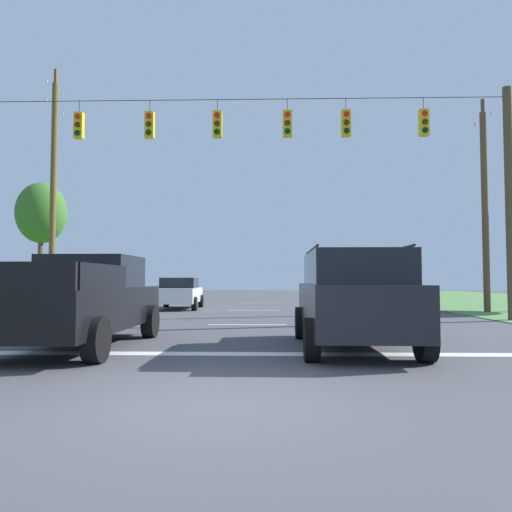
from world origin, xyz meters
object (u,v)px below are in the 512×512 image
(distant_car_oncoming, at_px, (380,294))
(utility_pole_mid_right, at_px, (485,208))
(suv_black, at_px, (353,297))
(distant_car_crossing_white, at_px, (180,293))
(tree_roadside_far_right, at_px, (41,214))
(pickup_truck, at_px, (83,301))
(utility_pole_near_left, at_px, (53,189))
(overhead_signal_span, at_px, (246,184))

(distant_car_oncoming, height_order, utility_pole_mid_right, utility_pole_mid_right)
(suv_black, bearing_deg, distant_car_oncoming, 74.43)
(suv_black, bearing_deg, distant_car_crossing_white, 114.24)
(suv_black, height_order, distant_car_oncoming, suv_black)
(suv_black, relative_size, tree_roadside_far_right, 0.70)
(suv_black, relative_size, distant_car_crossing_white, 1.11)
(distant_car_crossing_white, distance_m, utility_pole_mid_right, 14.61)
(suv_black, relative_size, utility_pole_mid_right, 0.51)
(pickup_truck, relative_size, distant_car_oncoming, 1.24)
(suv_black, bearing_deg, utility_pole_near_left, 133.84)
(pickup_truck, height_order, utility_pole_near_left, utility_pole_near_left)
(utility_pole_mid_right, distance_m, utility_pole_near_left, 19.89)
(distant_car_crossing_white, distance_m, tree_roadside_far_right, 9.91)
(distant_car_crossing_white, relative_size, utility_pole_near_left, 0.38)
(overhead_signal_span, height_order, utility_pole_mid_right, utility_pole_mid_right)
(pickup_truck, bearing_deg, utility_pole_mid_right, 39.93)
(distant_car_crossing_white, bearing_deg, tree_roadside_far_right, 160.45)
(overhead_signal_span, xyz_separation_m, distant_car_crossing_white, (-3.56, 6.58, -4.04))
(utility_pole_mid_right, bearing_deg, tree_roadside_far_right, 166.92)
(pickup_truck, relative_size, utility_pole_near_left, 0.47)
(overhead_signal_span, relative_size, utility_pole_mid_right, 2.00)
(suv_black, relative_size, utility_pole_near_left, 0.42)
(utility_pole_mid_right, xyz_separation_m, utility_pole_near_left, (-19.82, 1.13, 1.16))
(utility_pole_near_left, bearing_deg, distant_car_crossing_white, 10.30)
(tree_roadside_far_right, bearing_deg, utility_pole_mid_right, -13.08)
(distant_car_crossing_white, relative_size, distant_car_oncoming, 1.00)
(overhead_signal_span, xyz_separation_m, utility_pole_near_left, (-9.45, 5.51, 0.93))
(overhead_signal_span, height_order, utility_pole_near_left, utility_pole_near_left)
(distant_car_crossing_white, bearing_deg, pickup_truck, -88.10)
(pickup_truck, distance_m, utility_pole_mid_right, 17.95)
(pickup_truck, bearing_deg, overhead_signal_span, 65.76)
(distant_car_crossing_white, height_order, utility_pole_mid_right, utility_pole_mid_right)
(utility_pole_near_left, bearing_deg, suv_black, -46.16)
(distant_car_oncoming, bearing_deg, distant_car_crossing_white, 167.38)
(distant_car_oncoming, bearing_deg, overhead_signal_span, -142.03)
(overhead_signal_span, distance_m, suv_black, 8.35)
(overhead_signal_span, relative_size, utility_pole_near_left, 1.64)
(suv_black, relative_size, distant_car_oncoming, 1.10)
(pickup_truck, height_order, distant_car_crossing_white, pickup_truck)
(distant_car_oncoming, bearing_deg, pickup_truck, -127.87)
(distant_car_oncoming, bearing_deg, utility_pole_mid_right, -1.50)
(overhead_signal_span, bearing_deg, utility_pole_mid_right, 22.87)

